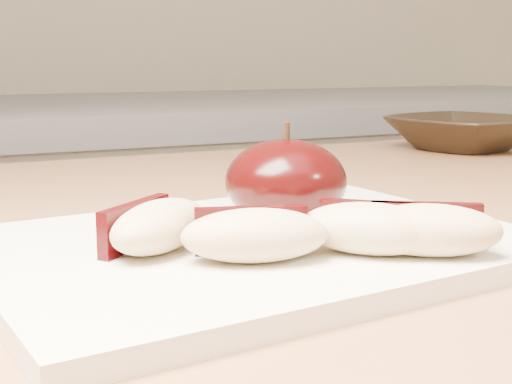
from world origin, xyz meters
name	(u,v)px	position (x,y,z in m)	size (l,w,h in m)	color
cutting_board	(256,247)	(0.01, 0.38, 0.91)	(0.29, 0.21, 0.01)	white
apple_half	(286,182)	(0.05, 0.43, 0.93)	(0.08, 0.08, 0.06)	black
apple_wedge_a	(157,226)	(-0.05, 0.38, 0.92)	(0.08, 0.07, 0.03)	#DBBD8B
apple_wedge_b	(254,235)	(-0.01, 0.34, 0.92)	(0.08, 0.05, 0.03)	#DBBD8B
apple_wedge_c	(370,228)	(0.04, 0.33, 0.92)	(0.08, 0.07, 0.03)	#DBBD8B
apple_wedge_d	(429,229)	(0.07, 0.31, 0.92)	(0.08, 0.07, 0.03)	#DBBD8B
bowl	(463,133)	(0.44, 0.70, 0.92)	(0.16, 0.16, 0.04)	black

